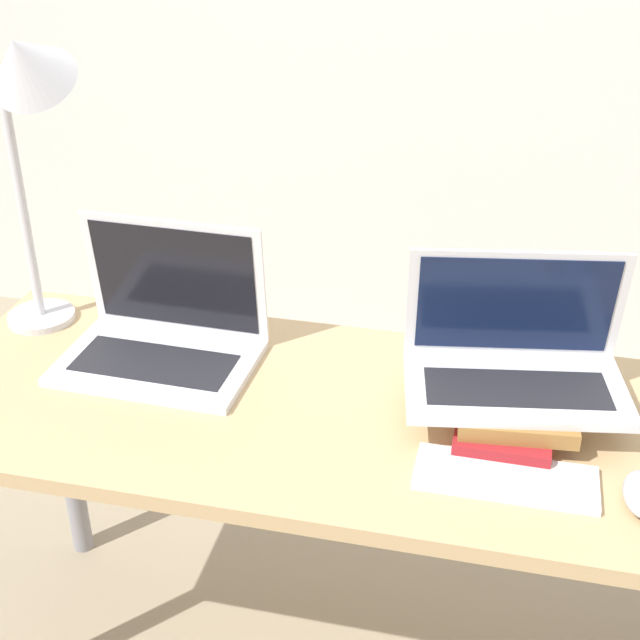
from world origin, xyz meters
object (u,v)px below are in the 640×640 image
(wireless_keyboard, at_px, (506,478))
(book_stack, at_px, (510,412))
(laptop_left, at_px, (164,333))
(laptop_on_books, at_px, (515,360))
(desk_lamp, at_px, (26,100))

(wireless_keyboard, bearing_deg, book_stack, 91.08)
(laptop_left, relative_size, wireless_keyboard, 1.31)
(laptop_left, xyz_separation_m, wireless_keyboard, (0.68, -0.24, -0.05))
(book_stack, xyz_separation_m, laptop_on_books, (-0.00, 0.05, 0.08))
(laptop_on_books, bearing_deg, desk_lamp, 174.56)
(book_stack, distance_m, wireless_keyboard, 0.15)
(book_stack, height_order, desk_lamp, desk_lamp)
(book_stack, xyz_separation_m, wireless_keyboard, (0.00, -0.15, -0.02))
(laptop_on_books, bearing_deg, wireless_keyboard, -88.98)
(laptop_on_books, bearing_deg, book_stack, -89.21)
(laptop_on_books, relative_size, wireless_keyboard, 1.41)
(wireless_keyboard, distance_m, desk_lamp, 1.08)
(laptop_left, xyz_separation_m, book_stack, (0.67, -0.09, -0.02))
(laptop_left, distance_m, desk_lamp, 0.50)
(laptop_left, distance_m, book_stack, 0.68)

